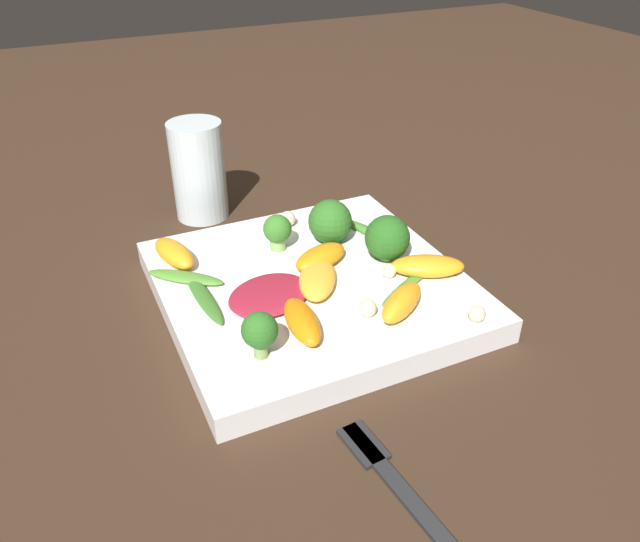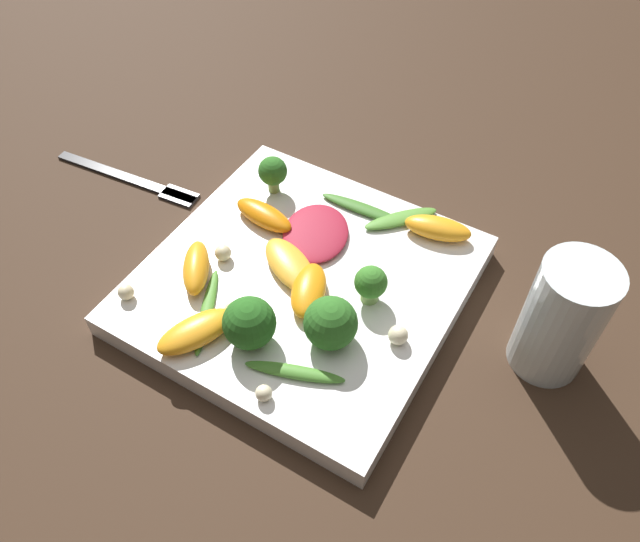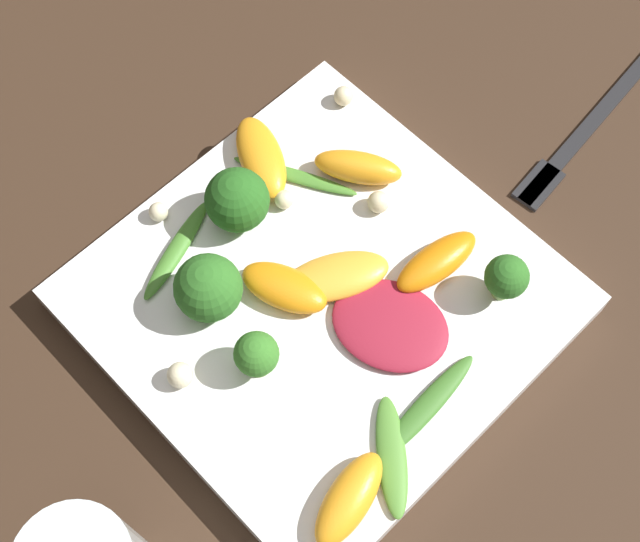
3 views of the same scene
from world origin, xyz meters
name	(u,v)px [view 1 (image 1 of 3)]	position (x,y,z in m)	size (l,w,h in m)	color
ground_plane	(312,299)	(0.00, 0.00, 0.00)	(2.40, 2.40, 0.00)	#382619
plate	(312,289)	(0.00, 0.00, 0.01)	(0.27, 0.27, 0.02)	white
drinking_glass	(199,171)	(-0.04, 0.21, 0.06)	(0.06, 0.06, 0.11)	silver
fork	(405,492)	(-0.04, -0.23, 0.00)	(0.03, 0.18, 0.01)	#262628
radicchio_leaf_0	(269,295)	(-0.05, -0.01, 0.03)	(0.09, 0.08, 0.01)	maroon
orange_segment_0	(320,278)	(0.00, -0.01, 0.03)	(0.06, 0.08, 0.01)	#FCAD33
orange_segment_1	(428,266)	(0.10, -0.04, 0.03)	(0.07, 0.06, 0.02)	orange
orange_segment_2	(402,302)	(0.05, -0.08, 0.03)	(0.06, 0.05, 0.02)	orange
orange_segment_3	(174,253)	(-0.11, 0.08, 0.03)	(0.04, 0.07, 0.02)	orange
orange_segment_4	(302,321)	(-0.04, -0.07, 0.03)	(0.03, 0.07, 0.02)	orange
orange_segment_5	(320,257)	(0.02, 0.02, 0.03)	(0.07, 0.05, 0.02)	orange
broccoli_floret_0	(277,231)	(-0.01, 0.06, 0.04)	(0.03, 0.03, 0.04)	#84AD5B
broccoli_floret_1	(330,222)	(0.05, 0.05, 0.05)	(0.04, 0.04, 0.04)	#84AD5B
broccoli_floret_2	(260,331)	(-0.08, -0.08, 0.05)	(0.03, 0.03, 0.04)	#7A9E51
broccoli_floret_3	(386,237)	(0.08, 0.00, 0.05)	(0.04, 0.04, 0.05)	#7A9E51
arugula_sprig_0	(204,298)	(-0.10, 0.01, 0.03)	(0.02, 0.09, 0.01)	#3D7528
arugula_sprig_1	(410,283)	(0.08, -0.05, 0.03)	(0.08, 0.05, 0.00)	#47842D
arugula_sprig_2	(186,277)	(-0.11, 0.04, 0.03)	(0.07, 0.06, 0.01)	#518E33
arugula_sprig_3	(371,232)	(0.09, 0.05, 0.03)	(0.04, 0.08, 0.01)	#47842D
macadamia_nut_0	(400,228)	(0.12, 0.04, 0.03)	(0.01, 0.01, 0.01)	beige
macadamia_nut_1	(288,219)	(0.02, 0.10, 0.03)	(0.02, 0.02, 0.02)	beige
macadamia_nut_2	(477,314)	(0.10, -0.12, 0.03)	(0.01, 0.01, 0.01)	beige
macadamia_nut_3	(389,271)	(0.07, -0.03, 0.03)	(0.01, 0.01, 0.01)	beige
macadamia_nut_4	(368,308)	(0.02, -0.07, 0.03)	(0.02, 0.02, 0.02)	beige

